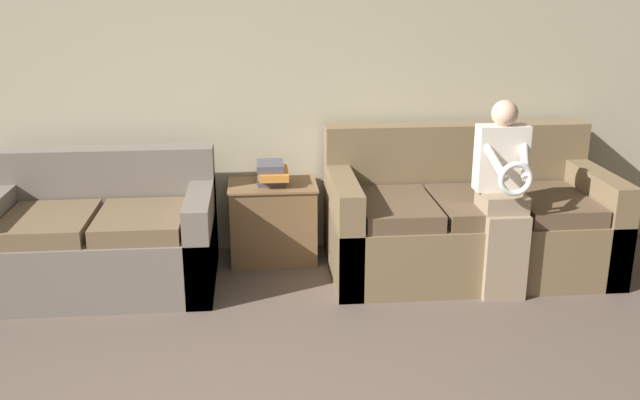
# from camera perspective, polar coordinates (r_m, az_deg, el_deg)

# --- Properties ---
(wall_back) EXTENTS (7.75, 0.06, 2.55)m
(wall_back) POSITION_cam_1_polar(r_m,az_deg,el_deg) (5.13, -7.81, 9.67)
(wall_back) COLOR #BCB293
(wall_back) RESTS_ON ground_plane
(couch_main) EXTENTS (1.89, 0.97, 0.95)m
(couch_main) POSITION_cam_1_polar(r_m,az_deg,el_deg) (5.03, 11.59, -1.71)
(couch_main) COLOR brown
(couch_main) RESTS_ON ground_plane
(couch_side) EXTENTS (1.46, 0.91, 0.85)m
(couch_side) POSITION_cam_1_polar(r_m,az_deg,el_deg) (4.89, -17.07, -3.03)
(couch_side) COLOR #70665B
(couch_side) RESTS_ON ground_plane
(child_left_seated) EXTENTS (0.32, 0.37, 1.23)m
(child_left_seated) POSITION_cam_1_polar(r_m,az_deg,el_deg) (4.59, 14.47, 0.64)
(child_left_seated) COLOR gray
(child_left_seated) RESTS_ON ground_plane
(side_shelf) EXTENTS (0.62, 0.44, 0.57)m
(side_shelf) POSITION_cam_1_polar(r_m,az_deg,el_deg) (5.09, -3.77, -1.66)
(side_shelf) COLOR brown
(side_shelf) RESTS_ON ground_plane
(book_stack) EXTENTS (0.22, 0.32, 0.15)m
(book_stack) POSITION_cam_1_polar(r_m,az_deg,el_deg) (4.99, -3.88, 2.16)
(book_stack) COLOR #4C4C56
(book_stack) RESTS_ON side_shelf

